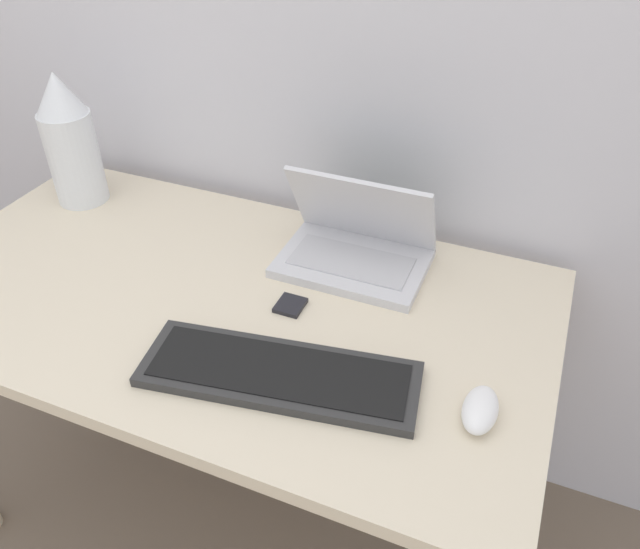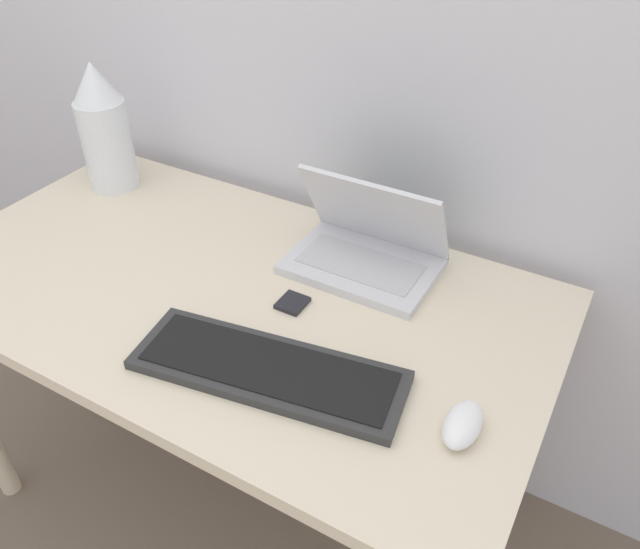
% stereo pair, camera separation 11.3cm
% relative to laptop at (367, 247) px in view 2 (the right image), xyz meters
% --- Properties ---
extents(desk, '(1.31, 0.71, 0.74)m').
position_rel_laptop_xyz_m(desk, '(-0.21, -0.21, -0.14)').
color(desk, beige).
rests_on(desk, ground_plane).
extents(laptop, '(0.31, 0.21, 0.21)m').
position_rel_laptop_xyz_m(laptop, '(0.00, 0.00, 0.00)').
color(laptop, silver).
rests_on(laptop, desk).
extents(keyboard, '(0.49, 0.23, 0.02)m').
position_rel_laptop_xyz_m(keyboard, '(-0.00, -0.37, -0.04)').
color(keyboard, '#2D2D2D').
rests_on(keyboard, desk).
extents(mouse, '(0.06, 0.10, 0.04)m').
position_rel_laptop_xyz_m(mouse, '(0.33, -0.33, -0.03)').
color(mouse, white).
rests_on(mouse, desk).
extents(vase, '(0.12, 0.12, 0.32)m').
position_rel_laptop_xyz_m(vase, '(-0.71, -0.00, 0.11)').
color(vase, white).
rests_on(vase, desk).
extents(mp3_player, '(0.05, 0.06, 0.01)m').
position_rel_laptop_xyz_m(mp3_player, '(-0.07, -0.19, -0.04)').
color(mp3_player, black).
rests_on(mp3_player, desk).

